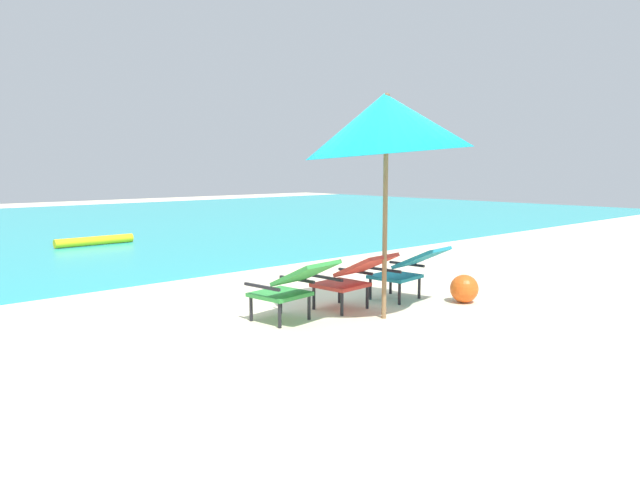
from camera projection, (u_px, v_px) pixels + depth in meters
ground_plane at (176, 266)px, 9.59m from camera, size 40.00×40.00×0.00m
ocean_band at (29, 229)px, 15.37m from camera, size 40.00×18.00×0.01m
swim_buoy at (95, 241)px, 12.08m from camera, size 1.60×0.18×0.18m
lounge_chair_left at (292, 285)px, 6.01m from camera, size 0.64×0.93×0.68m
lounge_chair_center at (353, 276)px, 6.50m from camera, size 0.61×0.92×0.68m
lounge_chair_right at (407, 268)px, 7.01m from camera, size 0.64×0.93×0.68m
beach_umbrella_center at (386, 124)px, 6.00m from camera, size 2.44×2.42×2.42m
beach_ball at (464, 289)px, 6.96m from camera, size 0.34×0.34×0.34m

